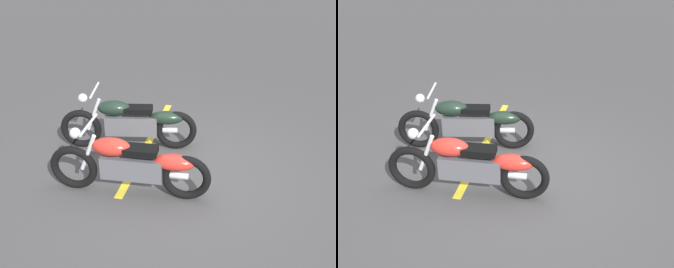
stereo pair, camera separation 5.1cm
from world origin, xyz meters
TOP-DOWN VIEW (x-y plane):
  - ground_plane at (0.00, 0.00)m, footprint 60.00×60.00m
  - motorcycle_bright_foreground at (-0.50, -0.60)m, footprint 2.23×0.62m
  - motorcycle_dark_foreground at (-0.85, 0.62)m, footprint 2.22×0.69m
  - parking_stripe_near at (-0.63, 0.83)m, footprint 0.22×3.20m

SIDE VIEW (x-z plane):
  - ground_plane at x=0.00m, z-range 0.00..0.00m
  - parking_stripe_near at x=-0.63m, z-range 0.00..0.01m
  - motorcycle_bright_foreground at x=-0.50m, z-range -0.06..0.98m
  - motorcycle_dark_foreground at x=-0.85m, z-range -0.06..0.98m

